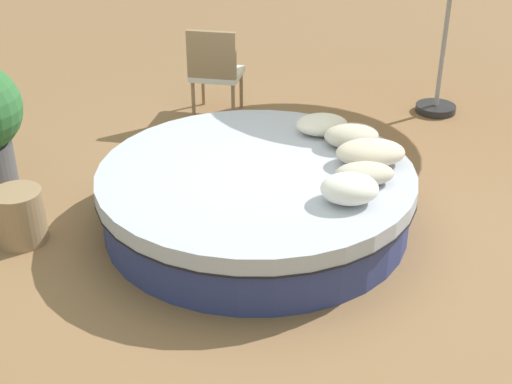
% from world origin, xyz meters
% --- Properties ---
extents(ground_plane, '(16.00, 16.00, 0.00)m').
position_xyz_m(ground_plane, '(0.00, 0.00, 0.00)').
color(ground_plane, olive).
extents(round_bed, '(2.52, 2.52, 0.49)m').
position_xyz_m(round_bed, '(0.00, 0.00, 0.25)').
color(round_bed, navy).
rests_on(round_bed, ground_plane).
extents(throw_pillow_0, '(0.42, 0.35, 0.21)m').
position_xyz_m(throw_pillow_0, '(0.62, -0.56, 0.60)').
color(throw_pillow_0, white).
rests_on(throw_pillow_0, round_bed).
extents(throw_pillow_1, '(0.45, 0.28, 0.16)m').
position_xyz_m(throw_pillow_1, '(0.79, -0.29, 0.57)').
color(throw_pillow_1, beige).
rests_on(throw_pillow_1, round_bed).
extents(throw_pillow_2, '(0.55, 0.38, 0.19)m').
position_xyz_m(throw_pillow_2, '(0.91, 0.03, 0.59)').
color(throw_pillow_2, beige).
rests_on(throw_pillow_2, round_bed).
extents(throw_pillow_3, '(0.46, 0.33, 0.19)m').
position_xyz_m(throw_pillow_3, '(0.83, 0.37, 0.59)').
color(throw_pillow_3, beige).
rests_on(throw_pillow_3, round_bed).
extents(throw_pillow_4, '(0.45, 0.35, 0.17)m').
position_xyz_m(throw_pillow_4, '(0.64, 0.65, 0.58)').
color(throw_pillow_4, silver).
rests_on(throw_pillow_4, round_bed).
extents(patio_chair, '(0.64, 0.63, 0.98)m').
position_xyz_m(patio_chair, '(-0.22, 2.32, 0.56)').
color(patio_chair, '#997A56').
rests_on(patio_chair, ground_plane).
extents(side_table, '(0.39, 0.39, 0.44)m').
position_xyz_m(side_table, '(-1.84, -0.08, 0.22)').
color(side_table, '#997A56').
rests_on(side_table, ground_plane).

